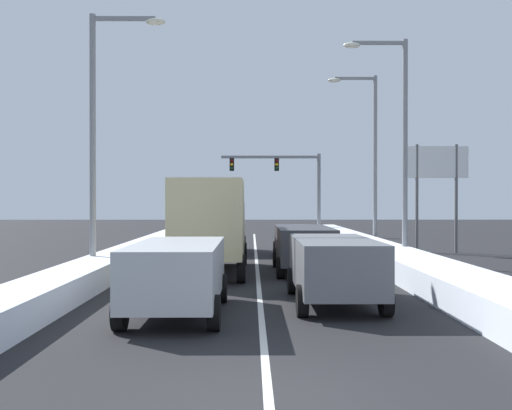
# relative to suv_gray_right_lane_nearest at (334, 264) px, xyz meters

# --- Properties ---
(ground_plane) EXTENTS (120.00, 120.00, 0.00)m
(ground_plane) POSITION_rel_suv_gray_right_lane_nearest_xyz_m (-1.89, 7.53, -1.02)
(ground_plane) COLOR black
(lane_stripe_between_right_lane_and_center_lane) EXTENTS (0.14, 41.38, 0.01)m
(lane_stripe_between_right_lane_and_center_lane) POSITION_rel_suv_gray_right_lane_nearest_xyz_m (-1.89, 11.29, -1.01)
(lane_stripe_between_right_lane_and_center_lane) COLOR silver
(lane_stripe_between_right_lane_and_center_lane) RESTS_ON ground
(snow_bank_right_shoulder) EXTENTS (1.99, 41.38, 0.75)m
(snow_bank_right_shoulder) POSITION_rel_suv_gray_right_lane_nearest_xyz_m (3.41, 11.29, -0.64)
(snow_bank_right_shoulder) COLOR silver
(snow_bank_right_shoulder) RESTS_ON ground
(snow_bank_left_shoulder) EXTENTS (1.48, 41.38, 0.71)m
(snow_bank_left_shoulder) POSITION_rel_suv_gray_right_lane_nearest_xyz_m (-7.19, 11.29, -0.66)
(snow_bank_left_shoulder) COLOR silver
(snow_bank_left_shoulder) RESTS_ON ground
(suv_gray_right_lane_nearest) EXTENTS (2.16, 4.90, 1.67)m
(suv_gray_right_lane_nearest) POSITION_rel_suv_gray_right_lane_nearest_xyz_m (0.00, 0.00, 0.00)
(suv_gray_right_lane_nearest) COLOR slate
(suv_gray_right_lane_nearest) RESTS_ON ground
(suv_charcoal_right_lane_second) EXTENTS (2.16, 4.90, 1.67)m
(suv_charcoal_right_lane_second) POSITION_rel_suv_gray_right_lane_nearest_xyz_m (-0.18, 6.73, 0.00)
(suv_charcoal_right_lane_second) COLOR #38383D
(suv_charcoal_right_lane_second) RESTS_ON ground
(sedan_black_right_lane_third) EXTENTS (2.00, 4.50, 1.51)m
(sedan_black_right_lane_third) POSITION_rel_suv_gray_right_lane_nearest_xyz_m (-0.03, 12.66, -0.25)
(sedan_black_right_lane_third) COLOR black
(sedan_black_right_lane_third) RESTS_ON ground
(suv_silver_center_lane_nearest) EXTENTS (2.16, 4.90, 1.67)m
(suv_silver_center_lane_nearest) POSITION_rel_suv_gray_right_lane_nearest_xyz_m (-3.83, -1.45, 0.00)
(suv_silver_center_lane_nearest) COLOR #B7BABF
(suv_silver_center_lane_nearest) RESTS_ON ground
(box_truck_center_lane_second) EXTENTS (2.53, 7.20, 3.36)m
(box_truck_center_lane_second) POSITION_rel_suv_gray_right_lane_nearest_xyz_m (-3.57, 6.38, 0.88)
(box_truck_center_lane_second) COLOR #937F60
(box_truck_center_lane_second) RESTS_ON ground
(suv_maroon_center_lane_third) EXTENTS (2.16, 4.90, 1.67)m
(suv_maroon_center_lane_third) POSITION_rel_suv_gray_right_lane_nearest_xyz_m (-3.50, 15.19, 0.00)
(suv_maroon_center_lane_third) COLOR maroon
(suv_maroon_center_lane_third) RESTS_ON ground
(traffic_light_gantry) EXTENTS (7.54, 0.47, 6.20)m
(traffic_light_gantry) POSITION_rel_suv_gray_right_lane_nearest_xyz_m (0.68, 30.09, 3.48)
(traffic_light_gantry) COLOR slate
(traffic_light_gantry) RESTS_ON ground
(street_lamp_right_near) EXTENTS (2.66, 0.36, 9.31)m
(street_lamp_right_near) POSITION_rel_suv_gray_right_lane_nearest_xyz_m (3.91, 9.41, 4.47)
(street_lamp_right_near) COLOR gray
(street_lamp_right_near) RESTS_ON ground
(street_lamp_right_mid) EXTENTS (2.66, 0.36, 9.38)m
(street_lamp_right_mid) POSITION_rel_suv_gray_right_lane_nearest_xyz_m (4.24, 16.93, 4.51)
(street_lamp_right_mid) COLOR gray
(street_lamp_right_mid) RESTS_ON ground
(street_lamp_left_mid) EXTENTS (2.66, 0.36, 9.15)m
(street_lamp_left_mid) POSITION_rel_suv_gray_right_lane_nearest_xyz_m (-7.32, 5.66, 4.39)
(street_lamp_left_mid) COLOR gray
(street_lamp_left_mid) RESTS_ON ground
(roadside_sign_right) EXTENTS (3.20, 0.16, 5.50)m
(roadside_sign_right) POSITION_rel_suv_gray_right_lane_nearest_xyz_m (7.28, 14.98, 3.00)
(roadside_sign_right) COLOR #59595B
(roadside_sign_right) RESTS_ON ground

